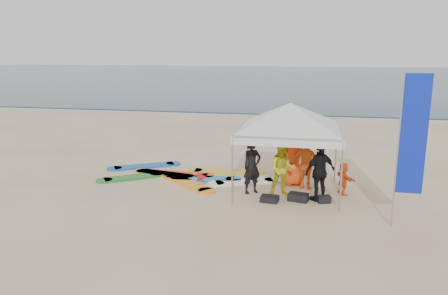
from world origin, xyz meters
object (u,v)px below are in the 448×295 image
Objects in this scene: person_orange_a at (307,160)px; person_black_b at (320,172)px; person_seated at (343,179)px; surfboard_spread at (184,175)px; person_black_a at (252,167)px; person_orange_b at (294,157)px; marker_pennant at (203,177)px; feather_flag at (412,137)px; canopy_tent at (290,103)px; person_yellow at (282,169)px.

person_black_b is at bearing 120.45° from person_orange_a.
person_seated is 5.32m from surfboard_spread.
person_orange_b reaches higher than person_black_a.
person_black_b reaches higher than marker_pennant.
marker_pennant is (-5.49, 1.57, -1.78)m from feather_flag.
person_seated is at bearing 171.24° from person_orange_a.
person_orange_a is at bearing 39.59° from canopy_tent.
canopy_tent reaches higher than person_yellow.
person_black_b is 2.17m from canopy_tent.
surfboard_spread is (-5.22, 0.87, -0.46)m from person_seated.
surfboard_spread is at bearing 154.32° from feather_flag.
canopy_tent is (1.06, 0.36, 1.90)m from person_black_a.
feather_flag is (1.32, -2.28, 1.78)m from person_seated.
person_yellow is at bearing -43.01° from person_black_a.
person_seated is at bearing -31.85° from person_black_a.
person_yellow is 2.41m from marker_pennant.
person_black_a is 1.03× the size of person_yellow.
person_yellow is at bearing 44.51° from person_orange_b.
canopy_tent is at bearing 61.57° from person_yellow.
person_orange_b is 0.30× the size of surfboard_spread.
marker_pennant is at bearing -4.08° from person_orange_b.
person_black_b is (1.08, -0.24, 0.06)m from person_yellow.
marker_pennant is at bearing -38.08° from person_black_b.
feather_flag is at bearing -36.88° from canopy_tent.
person_black_b reaches higher than surfboard_spread.
marker_pennant is at bearing 164.06° from feather_flag.
person_orange_b is 3.01m from marker_pennant.
person_black_a reaches higher than person_seated.
person_orange_b is 0.47× the size of feather_flag.
canopy_tent reaches higher than person_black_b.
surfboard_spread is at bearing -57.43° from person_black_b.
person_black_a is 1.53m from marker_pennant.
person_orange_a is 1.16m from person_black_b.
marker_pennant is (-3.45, -0.01, -0.37)m from person_black_b.
person_yellow is at bearing 76.57° from person_seated.
feather_flag is at bearing -15.94° from marker_pennant.
person_seated is (1.79, 0.45, -0.32)m from person_yellow.
marker_pennant is (-2.37, -0.26, -0.31)m from person_yellow.
person_orange_b is 1.94m from canopy_tent.
person_black_a is 0.28× the size of surfboard_spread.
person_orange_b is at bearing 39.33° from person_seated.
person_seated is (1.10, -0.39, -0.40)m from person_orange_a.
person_black_a is at bearing 10.44° from person_orange_b.
canopy_tent is (-0.93, 0.64, 1.86)m from person_black_b.
marker_pennant is 1.95m from surfboard_spread.
person_seated is 0.24× the size of canopy_tent.
person_seated is 0.25× the size of feather_flag.
canopy_tent is (0.15, 0.40, 1.92)m from person_yellow.
canopy_tent is 3.43m from marker_pennant.
person_seated reaches higher than marker_pennant.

